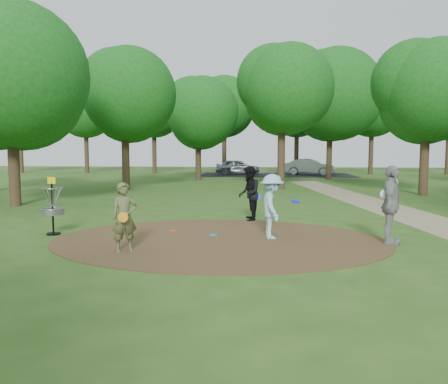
{
  "coord_description": "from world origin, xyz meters",
  "views": [
    {
      "loc": [
        1.17,
        -10.71,
        2.23
      ],
      "look_at": [
        0.0,
        1.2,
        1.1
      ],
      "focal_mm": 35.0,
      "sensor_mm": 36.0,
      "label": 1
    }
  ],
  "objects": [
    {
      "name": "ground",
      "position": [
        0.0,
        0.0,
        0.0
      ],
      "size": [
        100.0,
        100.0,
        0.0
      ],
      "primitive_type": "plane",
      "color": "#2D5119",
      "rests_on": "ground"
    },
    {
      "name": "dirt_clearing",
      "position": [
        0.0,
        0.0,
        0.01
      ],
      "size": [
        8.4,
        8.4,
        0.02
      ],
      "primitive_type": "cylinder",
      "color": "#47301C",
      "rests_on": "ground"
    },
    {
      "name": "parking_lot",
      "position": [
        2.0,
        30.0,
        0.0
      ],
      "size": [
        14.0,
        8.0,
        0.01
      ],
      "primitive_type": "cube",
      "color": "black",
      "rests_on": "ground"
    },
    {
      "name": "player_observer_with_disc",
      "position": [
        -1.94,
        -1.46,
        0.77
      ],
      "size": [
        0.67,
        0.61,
        1.54
      ],
      "color": "#545A34",
      "rests_on": "ground"
    },
    {
      "name": "player_throwing_with_disc",
      "position": [
        1.31,
        0.33,
        0.83
      ],
      "size": [
        1.11,
        1.15,
        1.65
      ],
      "color": "#9BD2E7",
      "rests_on": "ground"
    },
    {
      "name": "player_walking_with_disc",
      "position": [
        0.61,
        3.14,
        0.87
      ],
      "size": [
        0.76,
        0.88,
        1.75
      ],
      "color": "black",
      "rests_on": "ground"
    },
    {
      "name": "player_waiting_with_disc",
      "position": [
        4.13,
        -0.03,
        0.94
      ],
      "size": [
        0.79,
        1.19,
        1.89
      ],
      "color": "gray",
      "rests_on": "ground"
    },
    {
      "name": "disc_ground_cyan",
      "position": [
        -0.22,
        0.5,
        0.03
      ],
      "size": [
        0.22,
        0.22,
        0.02
      ],
      "primitive_type": "cylinder",
      "color": "#1781BE",
      "rests_on": "dirt_clearing"
    },
    {
      "name": "disc_ground_red",
      "position": [
        -1.4,
        1.01,
        0.03
      ],
      "size": [
        0.22,
        0.22,
        0.02
      ],
      "primitive_type": "cylinder",
      "color": "#C44413",
      "rests_on": "dirt_clearing"
    },
    {
      "name": "car_left",
      "position": [
        -1.56,
        30.52,
        0.72
      ],
      "size": [
        4.27,
        1.85,
        1.43
      ],
      "primitive_type": "imported",
      "rotation": [
        0.0,
        0.0,
        1.61
      ],
      "color": "#9F9FA6",
      "rests_on": "ground"
    },
    {
      "name": "car_right",
      "position": [
        5.14,
        30.27,
        0.75
      ],
      "size": [
        4.81,
        2.54,
        1.51
      ],
      "primitive_type": "imported",
      "rotation": [
        0.0,
        0.0,
        1.35
      ],
      "color": "#A1A5A9",
      "rests_on": "ground"
    },
    {
      "name": "disc_golf_basket",
      "position": [
        -4.5,
        0.3,
        0.87
      ],
      "size": [
        0.63,
        0.63,
        1.54
      ],
      "color": "black",
      "rests_on": "ground"
    },
    {
      "name": "tree_ring",
      "position": [
        3.29,
        9.81,
        5.32
      ],
      "size": [
        37.19,
        45.97,
        9.86
      ],
      "color": "#332316",
      "rests_on": "ground"
    }
  ]
}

